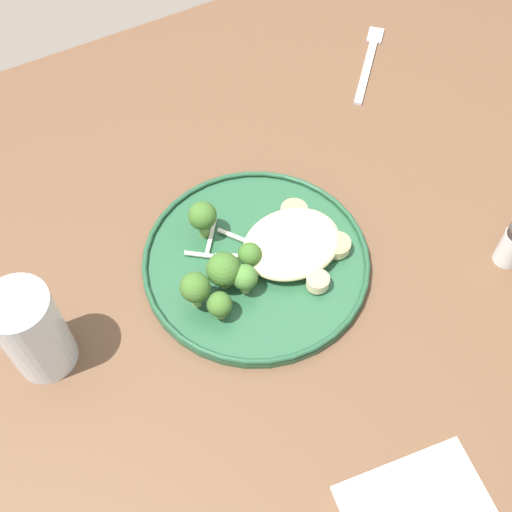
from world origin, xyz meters
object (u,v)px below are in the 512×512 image
Objects in this scene: broccoli_floret_beside_noodles at (203,217)px; broccoli_floret_left_leaning at (224,270)px; broccoli_floret_front_edge at (245,278)px; water_glass at (35,335)px; seared_scallop_rear_pale at (337,245)px; folded_napkin at (414,503)px; seared_scallop_on_noodles at (280,226)px; dinner_fork at (369,61)px; dinner_plate at (256,261)px; seared_scallop_left_edge at (283,264)px; seared_scallop_right_edge at (269,244)px; seared_scallop_tilted_round at (318,281)px; seared_scallop_large_seared at (294,211)px; broccoli_floret_right_tilted at (220,305)px; broccoli_floret_split_head at (195,288)px; seared_scallop_tiny_bay at (292,246)px; broccoli_floret_center_pile at (250,255)px.

broccoli_floret_left_leaning is at bearing 81.66° from broccoli_floret_beside_noodles.
broccoli_floret_front_edge is 0.35× the size of water_glass.
seared_scallop_rear_pale is 0.32m from folded_napkin.
seared_scallop_on_noodles reaches higher than dinner_fork.
dinner_plate is at bearing -165.89° from broccoli_floret_left_leaning.
seared_scallop_left_edge is at bearing -175.69° from broccoli_floret_front_edge.
broccoli_floret_left_leaning is 0.39× the size of dinner_fork.
seared_scallop_right_edge is 0.08m from seared_scallop_tilted_round.
seared_scallop_large_seared is at bearing -75.17° from seared_scallop_rear_pale.
broccoli_floret_left_leaning reaches higher than broccoli_floret_right_tilted.
seared_scallop_large_seared is at bearing -161.12° from broccoli_floret_split_head.
dinner_fork is at bearing -143.97° from dinner_plate.
seared_scallop_tiny_bay is 0.10m from broccoli_floret_left_leaning.
broccoli_floret_split_head is at bearing 4.85° from seared_scallop_tiny_bay.
broccoli_floret_split_head is 0.39× the size of folded_napkin.
folded_napkin is at bearing 90.20° from dinner_plate.
broccoli_floret_front_edge is at bearing 135.41° from broccoli_floret_left_leaning.
broccoli_floret_center_pile is at bearing -169.48° from broccoli_floret_left_leaning.
broccoli_floret_beside_noodles is (0.03, -0.07, 0.01)m from broccoli_floret_center_pile.
broccoli_floret_beside_noodles reaches higher than broccoli_floret_right_tilted.
seared_scallop_rear_pale is (-0.05, 0.03, -0.00)m from seared_scallop_tiny_bay.
folded_napkin is (0.05, 0.27, -0.02)m from seared_scallop_tilted_round.
seared_scallop_left_edge is 0.12m from broccoli_floret_beside_noodles.
broccoli_floret_front_edge is (0.13, -0.00, 0.02)m from seared_scallop_rear_pale.
seared_scallop_on_noodles is at bearing -116.14° from seared_scallop_left_edge.
broccoli_floret_beside_noodles is at bearing -165.24° from water_glass.
seared_scallop_left_edge is 0.57× the size of broccoli_floret_split_head.
seared_scallop_on_noodles is at bearing -90.99° from seared_scallop_tilted_round.
seared_scallop_left_edge is 0.25× the size of water_glass.
seared_scallop_on_noodles is at bearing -161.96° from broccoli_floret_split_head.
seared_scallop_tiny_bay reaches higher than seared_scallop_left_edge.
broccoli_floret_split_head is at bearing 18.88° from seared_scallop_large_seared.
seared_scallop_left_edge is at bearing 123.45° from broccoli_floret_beside_noodles.
broccoli_floret_center_pile is at bearing 35.72° from dinner_fork.
dinner_fork is at bearing -138.92° from seared_scallop_tiny_bay.
broccoli_floret_beside_noodles is (0.06, -0.06, 0.03)m from seared_scallop_right_edge.
seared_scallop_tiny_bay is 0.12m from broccoli_floret_beside_noodles.
dinner_plate is 0.10m from seared_scallop_rear_pale.
seared_scallop_tilted_round is 0.19× the size of folded_napkin.
seared_scallop_right_edge is 0.08m from broccoli_floret_left_leaning.
water_glass is (0.28, -0.01, 0.05)m from dinner_plate.
seared_scallop_rear_pale is 0.13m from broccoli_floret_front_edge.
broccoli_floret_front_edge is (0.11, 0.07, 0.02)m from seared_scallop_large_seared.
broccoli_floret_front_edge is at bearing 34.53° from seared_scallop_right_edge.
broccoli_floret_center_pile is 0.31× the size of dinner_fork.
seared_scallop_tiny_bay is 0.93× the size of seared_scallop_large_seared.
seared_scallop_right_edge is 0.54× the size of broccoli_floret_right_tilted.
broccoli_floret_center_pile is 0.77× the size of broccoli_floret_beside_noodles.
broccoli_floret_center_pile reaches higher than seared_scallop_right_edge.
seared_scallop_large_seared is 0.18m from broccoli_floret_split_head.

